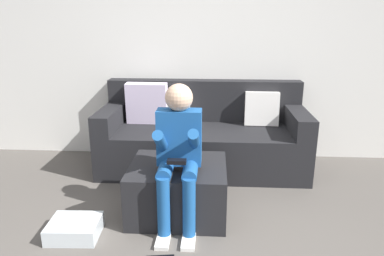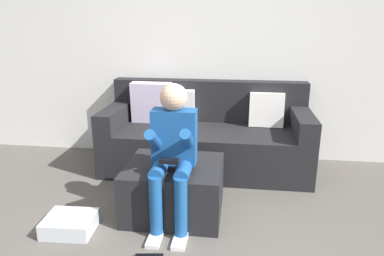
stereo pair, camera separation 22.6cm
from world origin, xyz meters
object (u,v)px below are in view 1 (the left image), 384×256
Objects in this scene: couch_sectional at (202,137)px; storage_bin at (75,229)px; person_seated at (178,148)px; ottoman at (178,189)px.

couch_sectional is 1.71m from storage_bin.
person_seated reaches higher than couch_sectional.
ottoman is 0.70× the size of person_seated.
couch_sectional reaches higher than storage_bin.
person_seated is at bearing -96.67° from couch_sectional.
couch_sectional is 5.82× the size of storage_bin.
ottoman is at bearing 97.47° from person_seated.
ottoman is at bearing 27.77° from storage_bin.
couch_sectional is at bearing 83.33° from person_seated.
couch_sectional is at bearing 81.02° from ottoman.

